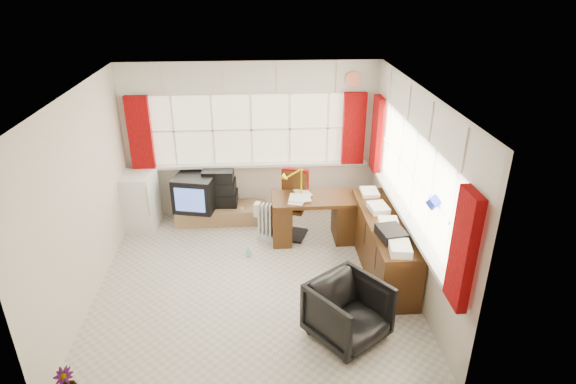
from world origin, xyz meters
name	(u,v)px	position (x,y,z in m)	size (l,w,h in m)	color
ground	(255,281)	(0.00, 0.00, 0.00)	(4.00, 4.00, 0.00)	beige
room_walls	(251,176)	(0.00, 0.00, 1.50)	(4.00, 4.00, 4.00)	beige
window_back	(253,161)	(0.00, 1.94, 0.95)	(3.70, 0.12, 3.60)	beige
window_right	(407,213)	(1.94, 0.00, 0.95)	(0.12, 3.70, 3.60)	beige
curtains	(319,151)	(0.92, 0.93, 1.46)	(3.83, 3.83, 1.15)	#9C080B
overhead_cabinets	(324,93)	(0.98, 0.98, 2.25)	(3.98, 3.98, 0.48)	silver
desk	(313,216)	(0.88, 1.04, 0.39)	(1.21, 0.60, 0.73)	#4C2E12
desk_lamp	(301,176)	(0.71, 1.15, 0.99)	(0.18, 0.16, 0.43)	#DBC909
task_chair	(293,201)	(0.60, 1.26, 0.54)	(0.55, 0.57, 1.02)	black
office_chair	(348,312)	(1.02, -1.12, 0.35)	(0.74, 0.76, 0.69)	black
radiator	(271,226)	(0.26, 1.05, 0.24)	(0.43, 0.27, 0.59)	white
credenza	(383,243)	(1.73, 0.20, 0.39)	(0.50, 2.00, 0.85)	#4C2E12
file_tray	(391,234)	(1.68, -0.27, 0.81)	(0.29, 0.37, 0.12)	black
tv_bench	(220,213)	(-0.55, 1.72, 0.12)	(1.40, 0.50, 0.25)	#A78153
crt_tv	(196,192)	(-0.91, 1.69, 0.53)	(0.72, 0.68, 0.56)	black
hifi_stack	(219,188)	(-0.55, 1.82, 0.53)	(0.60, 0.40, 0.61)	black
mini_fridge	(139,201)	(-1.78, 1.61, 0.44)	(0.57, 0.58, 0.88)	white
spray_bottle_a	(242,216)	(-0.19, 1.56, 0.15)	(0.12, 0.12, 0.30)	silver
spray_bottle_b	(249,251)	(-0.08, 0.62, 0.08)	(0.08, 0.08, 0.17)	#98E2DA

